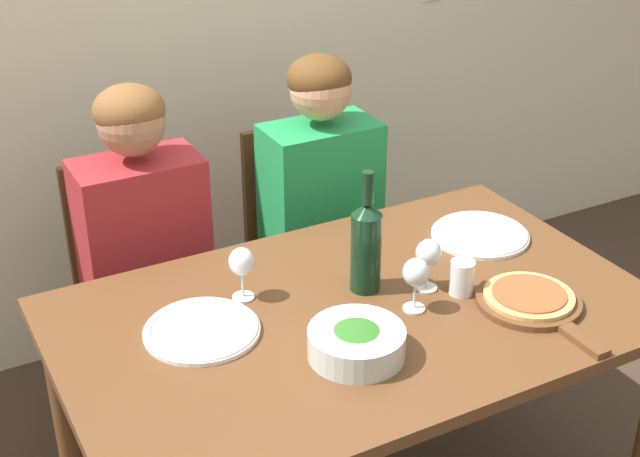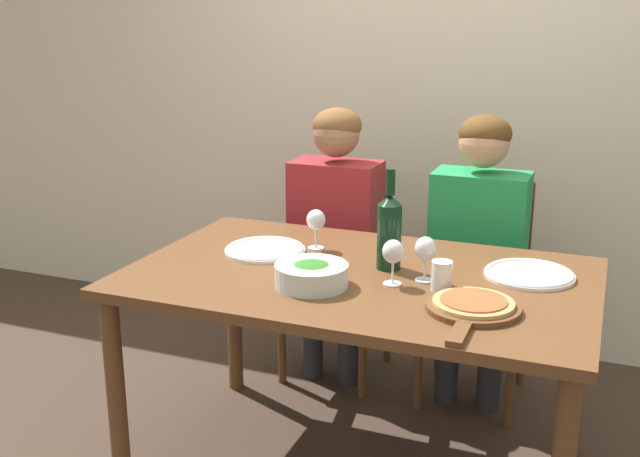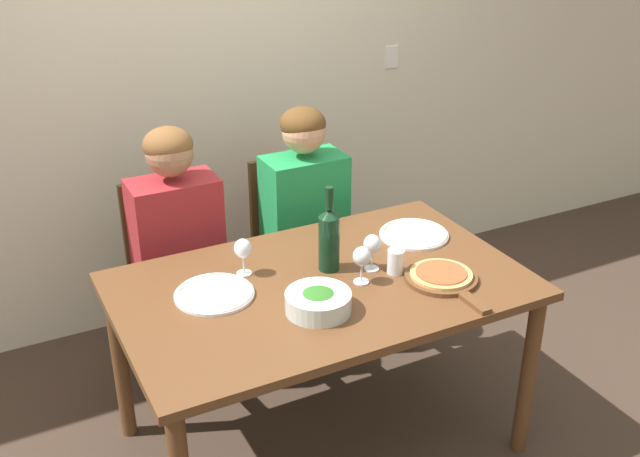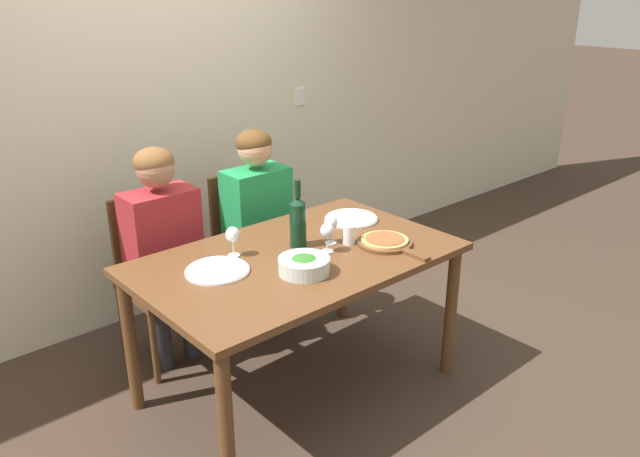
{
  "view_description": "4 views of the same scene",
  "coord_description": "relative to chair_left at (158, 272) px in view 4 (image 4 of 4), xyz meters",
  "views": [
    {
      "loc": [
        -1.02,
        -1.69,
        2.04
      ],
      "look_at": [
        -0.02,
        0.16,
        0.94
      ],
      "focal_mm": 50.0,
      "sensor_mm": 36.0,
      "label": 1
    },
    {
      "loc": [
        0.75,
        -2.26,
        1.6
      ],
      "look_at": [
        -0.14,
        -0.02,
        0.92
      ],
      "focal_mm": 42.0,
      "sensor_mm": 36.0,
      "label": 2
    },
    {
      "loc": [
        -1.13,
        -2.2,
        2.19
      ],
      "look_at": [
        0.05,
        0.12,
        0.93
      ],
      "focal_mm": 42.0,
      "sensor_mm": 36.0,
      "label": 3
    },
    {
      "loc": [
        -1.75,
        -2.15,
        2.0
      ],
      "look_at": [
        0.14,
        -0.01,
        0.87
      ],
      "focal_mm": 35.0,
      "sensor_mm": 36.0,
      "label": 4
    }
  ],
  "objects": [
    {
      "name": "ground_plane",
      "position": [
        0.35,
        -0.8,
        -0.5
      ],
      "size": [
        40.0,
        40.0,
        0.0
      ],
      "primitive_type": "plane",
      "color": "#3D2D23"
    },
    {
      "name": "back_wall",
      "position": [
        0.35,
        0.52,
        0.85
      ],
      "size": [
        10.0,
        0.06,
        2.7
      ],
      "color": "beige",
      "rests_on": "ground"
    },
    {
      "name": "dining_table",
      "position": [
        0.35,
        -0.8,
        0.18
      ],
      "size": [
        1.55,
        0.95,
        0.77
      ],
      "color": "brown",
      "rests_on": "ground"
    },
    {
      "name": "chair_left",
      "position": [
        0.0,
        0.0,
        0.0
      ],
      "size": [
        0.42,
        0.42,
        0.93
      ],
      "color": "brown",
      "rests_on": "ground"
    },
    {
      "name": "chair_right",
      "position": [
        0.62,
        0.0,
        0.0
      ],
      "size": [
        0.42,
        0.42,
        0.93
      ],
      "color": "brown",
      "rests_on": "ground"
    },
    {
      "name": "person_woman",
      "position": [
        -0.0,
        -0.11,
        0.24
      ],
      "size": [
        0.47,
        0.51,
        1.23
      ],
      "color": "#28282D",
      "rests_on": "ground"
    },
    {
      "name": "person_man",
      "position": [
        0.62,
        -0.11,
        0.24
      ],
      "size": [
        0.47,
        0.51,
        1.23
      ],
      "color": "#28282D",
      "rests_on": "ground"
    },
    {
      "name": "wine_bottle",
      "position": [
        0.43,
        -0.72,
        0.4
      ],
      "size": [
        0.08,
        0.08,
        0.35
      ],
      "color": "black",
      "rests_on": "dining_table"
    },
    {
      "name": "broccoli_bowl",
      "position": [
        0.25,
        -0.98,
        0.31
      ],
      "size": [
        0.24,
        0.24,
        0.08
      ],
      "color": "silver",
      "rests_on": "dining_table"
    },
    {
      "name": "dinner_plate_left",
      "position": [
        -0.05,
        -0.71,
        0.28
      ],
      "size": [
        0.3,
        0.3,
        0.02
      ],
      "color": "white",
      "rests_on": "dining_table"
    },
    {
      "name": "dinner_plate_right",
      "position": [
        0.88,
        -0.63,
        0.28
      ],
      "size": [
        0.3,
        0.3,
        0.02
      ],
      "color": "white",
      "rests_on": "dining_table"
    },
    {
      "name": "pizza_on_board",
      "position": [
        0.77,
        -1.0,
        0.28
      ],
      "size": [
        0.28,
        0.42,
        0.04
      ],
      "color": "brown",
      "rests_on": "dining_table"
    },
    {
      "name": "wine_glass_left",
      "position": [
        0.11,
        -0.61,
        0.37
      ],
      "size": [
        0.07,
        0.07,
        0.15
      ],
      "color": "silver",
      "rests_on": "dining_table"
    },
    {
      "name": "wine_glass_right",
      "position": [
        0.57,
        -0.8,
        0.37
      ],
      "size": [
        0.07,
        0.07,
        0.15
      ],
      "color": "silver",
      "rests_on": "dining_table"
    },
    {
      "name": "wine_glass_centre",
      "position": [
        0.48,
        -0.87,
        0.37
      ],
      "size": [
        0.07,
        0.07,
        0.15
      ],
      "color": "silver",
      "rests_on": "dining_table"
    },
    {
      "name": "water_tumbler",
      "position": [
        0.64,
        -0.86,
        0.32
      ],
      "size": [
        0.07,
        0.07,
        0.1
      ],
      "color": "silver",
      "rests_on": "dining_table"
    }
  ]
}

